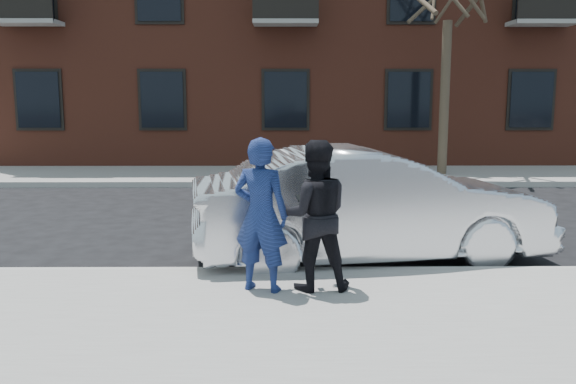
{
  "coord_description": "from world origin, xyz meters",
  "views": [
    {
      "loc": [
        0.04,
        -6.02,
        2.34
      ],
      "look_at": [
        0.09,
        0.4,
        1.32
      ],
      "focal_mm": 38.0,
      "sensor_mm": 36.0,
      "label": 1
    }
  ],
  "objects": [
    {
      "name": "ground",
      "position": [
        0.0,
        0.0,
        0.0
      ],
      "size": [
        100.0,
        100.0,
        0.0
      ],
      "primitive_type": "plane",
      "color": "black",
      "rests_on": "ground"
    },
    {
      "name": "near_sidewalk",
      "position": [
        0.0,
        -0.25,
        0.07
      ],
      "size": [
        50.0,
        3.5,
        0.15
      ],
      "primitive_type": "cube",
      "color": "gray",
      "rests_on": "ground"
    },
    {
      "name": "near_curb",
      "position": [
        0.0,
        1.55,
        0.07
      ],
      "size": [
        50.0,
        0.1,
        0.15
      ],
      "primitive_type": "cube",
      "color": "#999691",
      "rests_on": "ground"
    },
    {
      "name": "far_sidewalk",
      "position": [
        0.0,
        11.25,
        0.07
      ],
      "size": [
        50.0,
        3.5,
        0.15
      ],
      "primitive_type": "cube",
      "color": "gray",
      "rests_on": "ground"
    },
    {
      "name": "far_curb",
      "position": [
        0.0,
        9.45,
        0.07
      ],
      "size": [
        50.0,
        0.1,
        0.15
      ],
      "primitive_type": "cube",
      "color": "#999691",
      "rests_on": "ground"
    },
    {
      "name": "silver_sedan",
      "position": [
        1.24,
        2.37,
        0.81
      ],
      "size": [
        5.15,
        2.49,
        1.63
      ],
      "primitive_type": "imported",
      "rotation": [
        0.0,
        0.0,
        1.73
      ],
      "color": "silver",
      "rests_on": "ground"
    },
    {
      "name": "man_hoodie",
      "position": [
        -0.22,
        0.67,
        1.02
      ],
      "size": [
        0.73,
        0.6,
        1.74
      ],
      "rotation": [
        0.0,
        0.0,
        2.82
      ],
      "color": "navy",
      "rests_on": "near_sidewalk"
    },
    {
      "name": "man_peacoat",
      "position": [
        0.39,
        0.71,
        1.0
      ],
      "size": [
        0.88,
        0.71,
        1.71
      ],
      "rotation": [
        0.0,
        0.0,
        3.22
      ],
      "color": "black",
      "rests_on": "near_sidewalk"
    }
  ]
}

